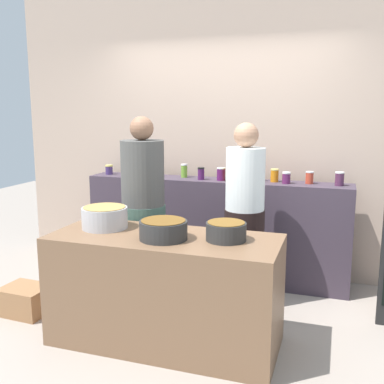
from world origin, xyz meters
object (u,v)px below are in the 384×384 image
Objects in this scene: preserve_jar_11 at (340,179)px; cooking_pot_right at (226,231)px; preserve_jar_3 at (184,171)px; cooking_pot_center at (163,230)px; preserve_jar_1 at (129,169)px; preserve_jar_4 at (201,173)px; preserve_jar_0 at (109,170)px; preserve_jar_5 at (221,174)px; preserve_jar_6 at (230,174)px; preserve_jar_8 at (275,175)px; cook_in_cap at (244,225)px; preserve_jar_9 at (286,178)px; preserve_jar_7 at (258,174)px; bread_crate at (26,300)px; preserve_jar_10 at (309,178)px; cooking_pot_left at (105,217)px; cook_with_tongs at (144,223)px; preserve_jar_2 at (154,171)px.

preserve_jar_11 reaches higher than cooking_pot_right.
cooking_pot_center is (0.37, -1.52, -0.22)m from preserve_jar_3.
cooking_pot_center is at bearing -56.36° from preserve_jar_1.
preserve_jar_0 is at bearing 177.44° from preserve_jar_4.
preserve_jar_4 is 0.21m from preserve_jar_5.
preserve_jar_5 is 1.45m from cooking_pot_center.
preserve_jar_6 is (0.30, -0.01, 0.01)m from preserve_jar_4.
preserve_jar_5 is at bearing -178.09° from preserve_jar_11.
preserve_jar_11 reaches higher than preserve_jar_0.
cook_in_cap reaches higher than preserve_jar_8.
preserve_jar_0 is 0.36× the size of cooking_pot_right.
preserve_jar_0 is 0.80× the size of preserve_jar_11.
preserve_jar_3 is 1.55m from preserve_jar_11.
preserve_jar_9 is at bearing 64.42° from cooking_pot_center.
preserve_jar_6 reaches higher than preserve_jar_8.
preserve_jar_7 is at bearing -0.57° from preserve_jar_3.
cooking_pot_right is 0.73× the size of bread_crate.
preserve_jar_10 is (0.86, 0.07, -0.01)m from preserve_jar_5.
preserve_jar_10 is at bearing -0.90° from preserve_jar_1.
preserve_jar_9 is (0.54, 0.03, -0.02)m from preserve_jar_6.
cooking_pot_left is 1.03× the size of cooking_pot_center.
cooking_pot_right reaches higher than bread_crate.
preserve_jar_9 is (1.71, -0.09, 0.00)m from preserve_jar_1.
preserve_jar_8 is 0.08× the size of cook_with_tongs.
cooking_pot_left is (-1.24, -1.30, -0.19)m from preserve_jar_9.
cook_in_cap is at bearing 66.04° from cooking_pot_center.
cook_in_cap is (-0.17, -0.60, -0.37)m from preserve_jar_8.
preserve_jar_11 is 1.57m from cooking_pot_right.
preserve_jar_2 is at bearing -13.20° from preserve_jar_1.
preserve_jar_10 is at bearing 43.05° from cooking_pot_left.
preserve_jar_7 reaches higher than cooking_pot_right.
cooking_pot_center is at bearing -120.97° from preserve_jar_10.
preserve_jar_6 is 1.35m from cooking_pot_right.
preserve_jar_4 reaches higher than bread_crate.
preserve_jar_5 is at bearing 106.25° from cooking_pot_right.
cooking_pot_left is at bearing -107.23° from preserve_jar_4.
preserve_jar_11 is (1.03, 0.06, -0.01)m from preserve_jar_6.
bread_crate is at bearing -147.45° from preserve_jar_9.
cooking_pot_right is (-0.74, -1.36, -0.21)m from preserve_jar_11.
preserve_jar_11 is (0.49, 0.03, 0.01)m from preserve_jar_9.
preserve_jar_10 is at bearing 31.18° from bread_crate.
preserve_jar_7 is 0.41× the size of cooking_pot_center.
preserve_jar_9 is (1.06, -0.07, -0.01)m from preserve_jar_3.
preserve_jar_7 is at bearing 179.72° from preserve_jar_10.
preserve_jar_7 reaches higher than preserve_jar_11.
preserve_jar_11 reaches higher than preserve_jar_5.
preserve_jar_2 is 0.84m from preserve_jar_6.
preserve_jar_2 is 0.92m from cook_with_tongs.
preserve_jar_6 is 1.03m from preserve_jar_11.
preserve_jar_0 is 1.19m from cook_with_tongs.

